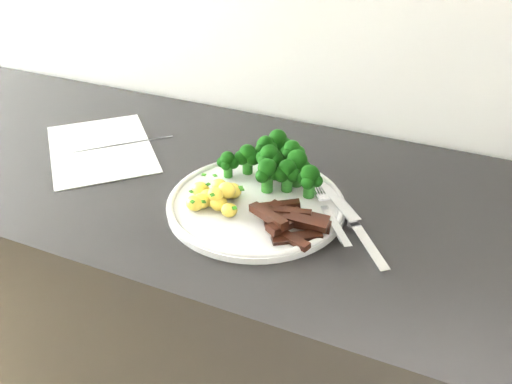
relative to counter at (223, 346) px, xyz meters
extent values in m
cube|color=black|center=(0.00, 0.01, 0.00)|extent=(2.35, 0.59, 0.88)
cube|color=silver|center=(-0.27, 0.02, 0.44)|extent=(0.33, 0.33, 0.00)
cube|color=slate|center=(-0.21, 0.08, 0.44)|extent=(0.10, 0.09, 0.00)
cube|color=slate|center=(-0.22, 0.06, 0.44)|extent=(0.09, 0.09, 0.00)
cube|color=slate|center=(-0.24, 0.05, 0.44)|extent=(0.09, 0.09, 0.00)
cube|color=slate|center=(-0.25, 0.03, 0.44)|extent=(0.09, 0.08, 0.00)
cube|color=slate|center=(-0.27, 0.02, 0.44)|extent=(0.08, 0.08, 0.00)
cylinder|color=white|center=(0.10, -0.05, 0.45)|extent=(0.30, 0.30, 0.01)
torus|color=white|center=(0.10, -0.05, 0.45)|extent=(0.30, 0.30, 0.01)
cylinder|color=#1D5C16|center=(0.10, 0.02, 0.48)|extent=(0.02, 0.02, 0.03)
sphere|color=black|center=(0.11, 0.02, 0.50)|extent=(0.03, 0.03, 0.03)
sphere|color=black|center=(0.10, 0.04, 0.50)|extent=(0.03, 0.03, 0.03)
sphere|color=black|center=(0.09, 0.02, 0.50)|extent=(0.02, 0.02, 0.02)
sphere|color=black|center=(0.09, 0.01, 0.50)|extent=(0.03, 0.03, 0.03)
sphere|color=black|center=(0.10, 0.02, 0.51)|extent=(0.03, 0.03, 0.03)
cylinder|color=#1D5C16|center=(0.15, 0.03, 0.47)|extent=(0.02, 0.02, 0.03)
sphere|color=black|center=(0.16, 0.03, 0.49)|extent=(0.02, 0.02, 0.02)
sphere|color=black|center=(0.14, 0.04, 0.49)|extent=(0.03, 0.03, 0.03)
sphere|color=black|center=(0.14, 0.02, 0.49)|extent=(0.03, 0.03, 0.03)
sphere|color=black|center=(0.15, 0.03, 0.50)|extent=(0.04, 0.04, 0.04)
cylinder|color=#1D5C16|center=(0.05, 0.03, 0.47)|extent=(0.02, 0.02, 0.03)
sphere|color=black|center=(0.06, 0.03, 0.49)|extent=(0.03, 0.03, 0.03)
sphere|color=black|center=(0.05, 0.04, 0.49)|extent=(0.02, 0.02, 0.02)
sphere|color=black|center=(0.04, 0.03, 0.49)|extent=(0.03, 0.03, 0.03)
sphere|color=black|center=(0.05, 0.03, 0.49)|extent=(0.03, 0.03, 0.03)
cylinder|color=#1D5C16|center=(0.12, 0.07, 0.48)|extent=(0.02, 0.02, 0.02)
sphere|color=black|center=(0.14, 0.07, 0.50)|extent=(0.03, 0.03, 0.03)
sphere|color=black|center=(0.13, 0.08, 0.49)|extent=(0.02, 0.02, 0.02)
sphere|color=black|center=(0.11, 0.07, 0.49)|extent=(0.02, 0.02, 0.02)
sphere|color=black|center=(0.12, 0.05, 0.50)|extent=(0.02, 0.02, 0.02)
sphere|color=black|center=(0.12, 0.07, 0.50)|extent=(0.03, 0.03, 0.03)
cylinder|color=#1D5C16|center=(0.07, 0.07, 0.48)|extent=(0.02, 0.02, 0.02)
sphere|color=black|center=(0.08, 0.07, 0.49)|extent=(0.02, 0.02, 0.02)
sphere|color=black|center=(0.06, 0.07, 0.49)|extent=(0.03, 0.03, 0.03)
sphere|color=black|center=(0.07, 0.06, 0.49)|extent=(0.02, 0.02, 0.02)
sphere|color=black|center=(0.07, 0.07, 0.50)|extent=(0.03, 0.03, 0.03)
cylinder|color=#1D5C16|center=(0.18, 0.00, 0.47)|extent=(0.02, 0.02, 0.03)
sphere|color=black|center=(0.19, 0.00, 0.49)|extent=(0.02, 0.02, 0.02)
sphere|color=black|center=(0.18, 0.02, 0.49)|extent=(0.03, 0.03, 0.03)
sphere|color=black|center=(0.17, 0.00, 0.49)|extent=(0.02, 0.02, 0.02)
sphere|color=black|center=(0.18, -0.01, 0.49)|extent=(0.02, 0.02, 0.02)
sphere|color=black|center=(0.18, 0.00, 0.50)|extent=(0.03, 0.03, 0.03)
cylinder|color=#1D5C16|center=(0.02, 0.01, 0.46)|extent=(0.02, 0.02, 0.02)
sphere|color=black|center=(0.03, 0.01, 0.48)|extent=(0.02, 0.02, 0.02)
sphere|color=black|center=(0.03, 0.02, 0.48)|extent=(0.02, 0.02, 0.02)
sphere|color=black|center=(0.01, 0.00, 0.48)|extent=(0.02, 0.02, 0.02)
sphere|color=black|center=(0.03, 0.00, 0.48)|extent=(0.02, 0.02, 0.02)
sphere|color=black|center=(0.02, 0.01, 0.49)|extent=(0.03, 0.03, 0.03)
cylinder|color=#1D5C16|center=(0.11, -0.01, 0.47)|extent=(0.02, 0.02, 0.03)
sphere|color=black|center=(0.12, -0.01, 0.49)|extent=(0.02, 0.02, 0.02)
sphere|color=black|center=(0.10, 0.00, 0.49)|extent=(0.02, 0.02, 0.02)
sphere|color=black|center=(0.10, -0.02, 0.49)|extent=(0.02, 0.02, 0.02)
sphere|color=black|center=(0.11, -0.01, 0.50)|extent=(0.03, 0.03, 0.03)
cylinder|color=#1D5C16|center=(0.14, 0.01, 0.47)|extent=(0.02, 0.02, 0.03)
sphere|color=black|center=(0.15, 0.00, 0.49)|extent=(0.03, 0.03, 0.03)
sphere|color=black|center=(0.13, 0.02, 0.49)|extent=(0.03, 0.03, 0.03)
sphere|color=black|center=(0.13, 0.00, 0.49)|extent=(0.03, 0.03, 0.03)
sphere|color=black|center=(0.14, 0.01, 0.50)|extent=(0.03, 0.03, 0.03)
cylinder|color=#1D5C16|center=(0.08, 0.10, 0.47)|extent=(0.02, 0.02, 0.03)
sphere|color=black|center=(0.10, 0.10, 0.49)|extent=(0.03, 0.03, 0.03)
sphere|color=black|center=(0.08, 0.11, 0.49)|extent=(0.03, 0.03, 0.03)
sphere|color=black|center=(0.07, 0.09, 0.49)|extent=(0.03, 0.03, 0.03)
sphere|color=black|center=(0.08, 0.10, 0.50)|extent=(0.03, 0.03, 0.03)
ellipsoid|color=#F1CE53|center=(0.05, -0.09, 0.46)|extent=(0.03, 0.02, 0.02)
ellipsoid|color=#F1CE53|center=(0.03, -0.10, 0.46)|extent=(0.03, 0.03, 0.03)
ellipsoid|color=#F1CE53|center=(0.04, -0.09, 0.46)|extent=(0.02, 0.02, 0.02)
ellipsoid|color=#F1CE53|center=(0.01, -0.07, 0.46)|extent=(0.03, 0.03, 0.02)
ellipsoid|color=#F1CE53|center=(0.06, -0.05, 0.46)|extent=(0.03, 0.03, 0.03)
ellipsoid|color=#F1CE53|center=(0.05, -0.09, 0.46)|extent=(0.03, 0.03, 0.03)
ellipsoid|color=#F1CE53|center=(0.01, -0.07, 0.47)|extent=(0.03, 0.03, 0.03)
ellipsoid|color=#F1CE53|center=(0.03, -0.08, 0.46)|extent=(0.03, 0.03, 0.03)
ellipsoid|color=#F1CE53|center=(0.06, -0.09, 0.46)|extent=(0.03, 0.03, 0.03)
ellipsoid|color=#F1CE53|center=(0.06, -0.05, 0.46)|extent=(0.02, 0.02, 0.02)
ellipsoid|color=#F1CE53|center=(0.06, -0.07, 0.48)|extent=(0.03, 0.03, 0.03)
ellipsoid|color=#F1CE53|center=(0.02, -0.11, 0.46)|extent=(0.03, 0.03, 0.03)
ellipsoid|color=#F1CE53|center=(0.04, -0.07, 0.48)|extent=(0.03, 0.03, 0.02)
ellipsoid|color=#F1CE53|center=(0.08, -0.10, 0.46)|extent=(0.03, 0.03, 0.02)
ellipsoid|color=#F1CE53|center=(0.05, -0.09, 0.48)|extent=(0.03, 0.02, 0.02)
ellipsoid|color=#F1CE53|center=(0.07, -0.07, 0.48)|extent=(0.02, 0.02, 0.02)
cube|color=#20600D|center=(0.06, -0.08, 0.48)|extent=(0.01, 0.01, 0.00)
cube|color=#20600D|center=(0.03, -0.13, 0.48)|extent=(0.01, 0.01, 0.00)
cube|color=#20600D|center=(0.05, -0.11, 0.49)|extent=(0.01, 0.01, 0.00)
cube|color=#20600D|center=(0.10, -0.12, 0.48)|extent=(0.01, 0.01, 0.00)
cube|color=#20600D|center=(0.01, -0.06, 0.49)|extent=(0.01, 0.01, 0.00)
cube|color=#20600D|center=(0.03, -0.07, 0.48)|extent=(0.01, 0.01, 0.00)
cube|color=#20600D|center=(0.03, -0.06, 0.48)|extent=(0.01, 0.01, 0.00)
cube|color=#20600D|center=(0.03, -0.05, 0.49)|extent=(0.01, 0.01, 0.00)
cube|color=#20600D|center=(0.06, -0.08, 0.48)|extent=(0.01, 0.01, 0.00)
cube|color=#20600D|center=(0.05, -0.08, 0.48)|extent=(0.01, 0.01, 0.00)
cube|color=#20600D|center=(0.09, -0.07, 0.49)|extent=(0.01, 0.01, 0.00)
cube|color=#20600D|center=(0.02, -0.11, 0.49)|extent=(0.01, 0.01, 0.00)
cube|color=#20600D|center=(0.05, -0.12, 0.48)|extent=(0.01, 0.01, 0.00)
cube|color=#20600D|center=(0.09, -0.07, 0.48)|extent=(0.01, 0.01, 0.00)
cube|color=black|center=(0.21, -0.07, 0.46)|extent=(0.08, 0.05, 0.01)
cube|color=black|center=(0.15, -0.05, 0.46)|extent=(0.07, 0.05, 0.02)
cube|color=black|center=(0.17, -0.09, 0.46)|extent=(0.06, 0.05, 0.02)
cube|color=black|center=(0.19, -0.12, 0.46)|extent=(0.08, 0.04, 0.01)
cube|color=black|center=(0.17, -0.07, 0.46)|extent=(0.07, 0.05, 0.02)
cube|color=black|center=(0.17, -0.08, 0.46)|extent=(0.07, 0.03, 0.02)
cube|color=black|center=(0.20, -0.12, 0.46)|extent=(0.07, 0.06, 0.01)
cube|color=black|center=(0.17, -0.06, 0.46)|extent=(0.08, 0.04, 0.01)
cube|color=black|center=(0.21, -0.09, 0.47)|extent=(0.06, 0.02, 0.01)
cube|color=black|center=(0.18, -0.10, 0.47)|extent=(0.05, 0.07, 0.02)
cube|color=black|center=(0.20, -0.07, 0.47)|extent=(0.08, 0.02, 0.01)
cube|color=black|center=(0.15, -0.10, 0.47)|extent=(0.08, 0.05, 0.02)
cube|color=black|center=(0.17, -0.09, 0.47)|extent=(0.06, 0.05, 0.02)
cube|color=black|center=(0.21, -0.09, 0.47)|extent=(0.08, 0.03, 0.01)
cube|color=black|center=(0.17, -0.08, 0.47)|extent=(0.08, 0.03, 0.01)
cube|color=silver|center=(0.25, -0.07, 0.46)|extent=(0.08, 0.11, 0.02)
cube|color=silver|center=(0.21, 0.00, 0.46)|extent=(0.03, 0.03, 0.01)
cylinder|color=silver|center=(0.20, 0.02, 0.46)|extent=(0.03, 0.04, 0.00)
cylinder|color=silver|center=(0.19, 0.02, 0.46)|extent=(0.03, 0.04, 0.00)
cylinder|color=silver|center=(0.19, 0.02, 0.46)|extent=(0.03, 0.04, 0.00)
cylinder|color=silver|center=(0.18, 0.02, 0.46)|extent=(0.03, 0.04, 0.00)
cube|color=silver|center=(0.23, 0.01, 0.46)|extent=(0.10, 0.12, 0.01)
cube|color=silver|center=(0.30, -0.08, 0.45)|extent=(0.09, 0.10, 0.02)
camera|label=1|loc=(0.41, -0.73, 0.95)|focal=37.53mm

